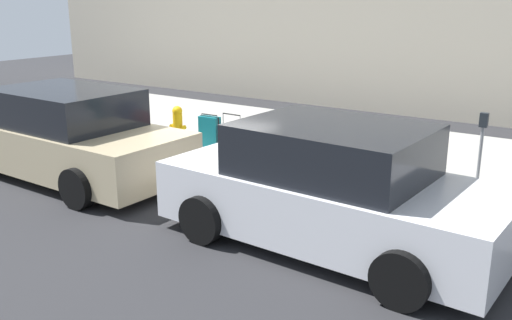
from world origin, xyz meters
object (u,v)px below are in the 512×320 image
at_px(suitcase_silver_1, 354,159).
at_px(suitcase_olive_5, 257,142).
at_px(suitcase_teal_7, 210,133).
at_px(parking_meter, 482,141).
at_px(parked_car_beige_1, 67,136).
at_px(suitcase_black_6, 232,140).
at_px(suitcase_red_3, 297,151).
at_px(fire_hydrant, 178,124).
at_px(bollard_post, 145,121).
at_px(suitcase_navy_2, 327,151).
at_px(suitcase_maroon_4, 278,145).
at_px(suitcase_teal_0, 384,162).
at_px(parked_car_white_0, 331,190).

xyz_separation_m(suitcase_silver_1, suitcase_olive_5, (2.07, -0.12, -0.03)).
height_order(suitcase_olive_5, suitcase_teal_7, suitcase_olive_5).
height_order(suitcase_teal_7, parking_meter, parking_meter).
bearing_deg(parked_car_beige_1, suitcase_black_6, -125.42).
bearing_deg(suitcase_red_3, fire_hydrant, -1.14).
bearing_deg(parked_car_beige_1, bollard_post, -79.06).
relative_size(suitcase_red_3, fire_hydrant, 1.01).
xyz_separation_m(suitcase_olive_5, fire_hydrant, (1.95, 0.08, 0.14)).
height_order(suitcase_silver_1, suitcase_navy_2, suitcase_navy_2).
bearing_deg(suitcase_maroon_4, suitcase_red_3, 165.18).
bearing_deg(suitcase_teal_0, suitcase_teal_7, -0.77).
bearing_deg(suitcase_red_3, suitcase_black_6, -1.05).
height_order(suitcase_olive_5, parking_meter, parking_meter).
bearing_deg(suitcase_silver_1, parked_car_white_0, 108.37).
relative_size(suitcase_maroon_4, parking_meter, 0.65).
bearing_deg(fire_hydrant, suitcase_maroon_4, -178.31).
bearing_deg(parked_car_beige_1, suitcase_red_3, -143.03).
distance_m(suitcase_teal_0, suitcase_navy_2, 1.11).
bearing_deg(suitcase_teal_7, suitcase_navy_2, -179.02).
bearing_deg(suitcase_black_6, suitcase_red_3, 178.95).
bearing_deg(parked_car_white_0, suitcase_silver_1, -71.63).
bearing_deg(suitcase_navy_2, suitcase_red_3, 10.35).
relative_size(fire_hydrant, parking_meter, 0.62).
bearing_deg(parked_car_beige_1, parked_car_white_0, -180.00).
height_order(suitcase_red_3, parked_car_beige_1, parked_car_beige_1).
height_order(suitcase_olive_5, fire_hydrant, fire_hydrant).
bearing_deg(suitcase_navy_2, suitcase_teal_0, 175.10).
xyz_separation_m(suitcase_maroon_4, suitcase_black_6, (1.00, 0.10, -0.02)).
relative_size(suitcase_navy_2, fire_hydrant, 1.17).
xyz_separation_m(suitcase_silver_1, parking_meter, (-1.97, -0.29, 0.52)).
bearing_deg(parked_car_white_0, suitcase_teal_7, -32.21).
bearing_deg(parked_car_beige_1, suitcase_teal_0, -153.41).
bearing_deg(suitcase_navy_2, parked_car_white_0, 118.29).
xyz_separation_m(suitcase_red_3, bollard_post, (3.72, 0.09, 0.12)).
height_order(suitcase_maroon_4, parked_car_white_0, parked_car_white_0).
distance_m(suitcase_black_6, parked_car_beige_1, 3.07).
height_order(bollard_post, parking_meter, parking_meter).
distance_m(suitcase_red_3, parked_car_beige_1, 4.09).
distance_m(suitcase_black_6, suitcase_teal_7, 0.57).
height_order(parking_meter, parked_car_beige_1, parked_car_beige_1).
bearing_deg(suitcase_red_3, bollard_post, 1.41).
bearing_deg(suitcase_navy_2, parking_meter, -175.27).
relative_size(suitcase_silver_1, bollard_post, 1.14).
xyz_separation_m(suitcase_teal_7, bollard_post, (1.65, 0.15, 0.07)).
relative_size(fire_hydrant, parked_car_beige_1, 0.17).
bearing_deg(suitcase_olive_5, fire_hydrant, 2.34).
height_order(suitcase_maroon_4, suitcase_olive_5, suitcase_maroon_4).
bearing_deg(suitcase_black_6, parking_meter, -176.48).
relative_size(suitcase_navy_2, parked_car_beige_1, 0.19).
distance_m(suitcase_silver_1, parking_meter, 2.06).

